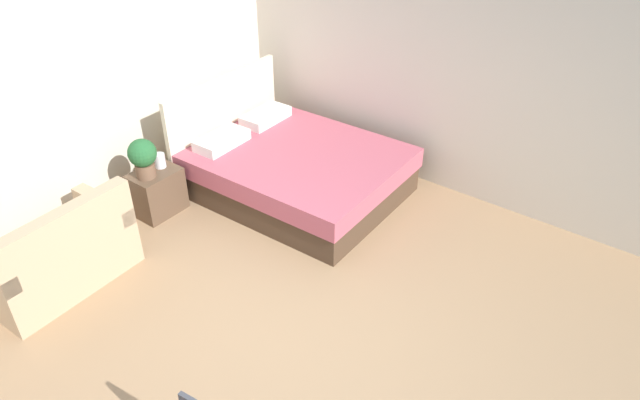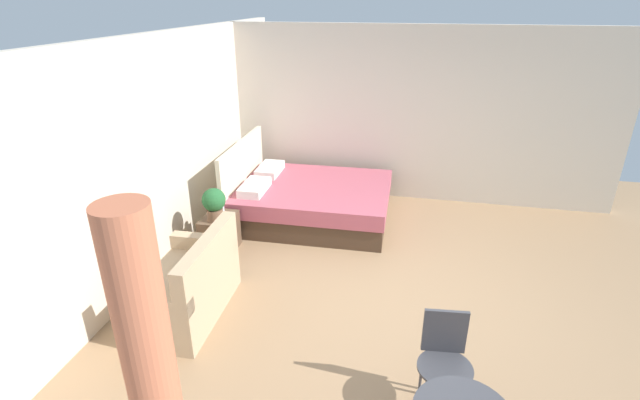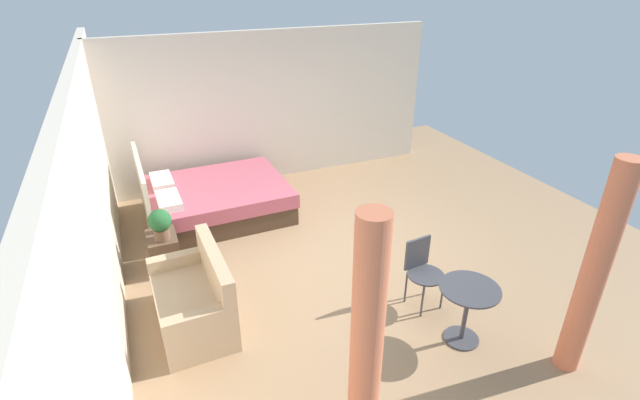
% 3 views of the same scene
% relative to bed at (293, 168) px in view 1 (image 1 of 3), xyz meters
% --- Properties ---
extents(ground_plane, '(9.05, 9.04, 0.02)m').
position_rel_bed_xyz_m(ground_plane, '(-1.85, -1.49, -0.30)').
color(ground_plane, '#9E7A56').
extents(wall_back, '(9.05, 0.12, 2.72)m').
position_rel_bed_xyz_m(wall_back, '(-1.85, 1.53, 1.07)').
color(wall_back, beige).
rests_on(wall_back, ground).
extents(wall_right, '(0.12, 6.04, 2.72)m').
position_rel_bed_xyz_m(wall_right, '(1.18, -1.49, 1.07)').
color(wall_right, beige).
rests_on(wall_right, ground).
extents(bed, '(1.82, 2.26, 1.14)m').
position_rel_bed_xyz_m(bed, '(0.00, 0.00, 0.00)').
color(bed, '#473323').
rests_on(bed, ground).
extents(couch, '(1.32, 0.80, 0.91)m').
position_rel_bed_xyz_m(couch, '(-2.51, 0.70, 0.02)').
color(couch, tan).
rests_on(couch, ground).
extents(nightstand, '(0.51, 0.38, 0.50)m').
position_rel_bed_xyz_m(nightstand, '(-1.21, 0.91, -0.05)').
color(nightstand, brown).
rests_on(nightstand, ground).
extents(potted_plant, '(0.29, 0.29, 0.43)m').
position_rel_bed_xyz_m(potted_plant, '(-1.31, 0.90, 0.44)').
color(potted_plant, brown).
rests_on(potted_plant, nightstand).
extents(vase, '(0.12, 0.12, 0.15)m').
position_rel_bed_xyz_m(vase, '(-1.09, 0.93, 0.28)').
color(vase, silver).
rests_on(vase, nightstand).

